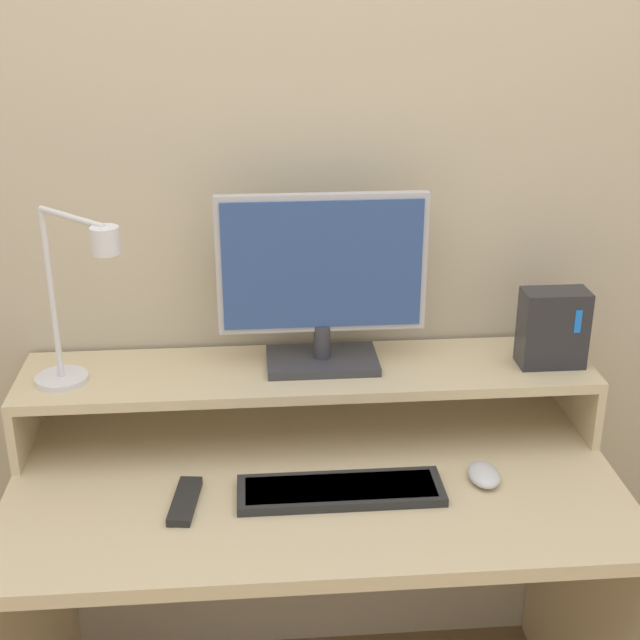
{
  "coord_description": "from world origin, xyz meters",
  "views": [
    {
      "loc": [
        -0.12,
        -1.22,
        1.69
      ],
      "look_at": [
        0.01,
        0.35,
        1.04
      ],
      "focal_mm": 50.0,
      "sensor_mm": 36.0,
      "label": 1
    }
  ],
  "objects_px": {
    "keyboard": "(340,490)",
    "mouse": "(484,475)",
    "remote_control": "(185,501)",
    "monitor": "(322,280)",
    "router_dock": "(553,328)",
    "desk_lamp": "(77,305)"
  },
  "relations": [
    {
      "from": "desk_lamp",
      "to": "remote_control",
      "type": "xyz_separation_m",
      "value": [
        0.2,
        -0.18,
        -0.34
      ]
    },
    {
      "from": "desk_lamp",
      "to": "router_dock",
      "type": "height_order",
      "value": "desk_lamp"
    },
    {
      "from": "monitor",
      "to": "mouse",
      "type": "height_order",
      "value": "monitor"
    },
    {
      "from": "router_dock",
      "to": "monitor",
      "type": "bearing_deg",
      "value": 175.37
    },
    {
      "from": "desk_lamp",
      "to": "router_dock",
      "type": "distance_m",
      "value": 0.99
    },
    {
      "from": "mouse",
      "to": "remote_control",
      "type": "bearing_deg",
      "value": -176.75
    },
    {
      "from": "desk_lamp",
      "to": "monitor",
      "type": "bearing_deg",
      "value": 11.17
    },
    {
      "from": "keyboard",
      "to": "mouse",
      "type": "distance_m",
      "value": 0.29
    },
    {
      "from": "keyboard",
      "to": "mouse",
      "type": "xyz_separation_m",
      "value": [
        0.29,
        0.02,
        0.0
      ]
    },
    {
      "from": "keyboard",
      "to": "remote_control",
      "type": "bearing_deg",
      "value": -178.26
    },
    {
      "from": "desk_lamp",
      "to": "keyboard",
      "type": "relative_size",
      "value": 0.93
    },
    {
      "from": "remote_control",
      "to": "monitor",
      "type": "bearing_deg",
      "value": 43.85
    },
    {
      "from": "keyboard",
      "to": "remote_control",
      "type": "xyz_separation_m",
      "value": [
        -0.3,
        -0.01,
        -0.0
      ]
    },
    {
      "from": "monitor",
      "to": "mouse",
      "type": "bearing_deg",
      "value": -38.52
    },
    {
      "from": "desk_lamp",
      "to": "router_dock",
      "type": "xyz_separation_m",
      "value": [
        0.98,
        0.06,
        -0.11
      ]
    },
    {
      "from": "remote_control",
      "to": "keyboard",
      "type": "bearing_deg",
      "value": 1.74
    },
    {
      "from": "monitor",
      "to": "remote_control",
      "type": "height_order",
      "value": "monitor"
    },
    {
      "from": "router_dock",
      "to": "mouse",
      "type": "distance_m",
      "value": 0.36
    },
    {
      "from": "keyboard",
      "to": "remote_control",
      "type": "distance_m",
      "value": 0.3
    },
    {
      "from": "desk_lamp",
      "to": "router_dock",
      "type": "bearing_deg",
      "value": 3.31
    },
    {
      "from": "monitor",
      "to": "remote_control",
      "type": "xyz_separation_m",
      "value": [
        -0.29,
        -0.28,
        -0.35
      ]
    },
    {
      "from": "desk_lamp",
      "to": "mouse",
      "type": "distance_m",
      "value": 0.88
    }
  ]
}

